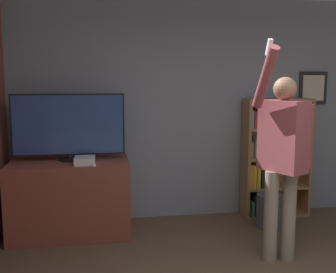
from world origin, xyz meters
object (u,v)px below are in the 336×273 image
at_px(bookshelf, 270,161).
at_px(waste_bin, 270,211).
at_px(person, 283,151).
at_px(game_console, 85,160).
at_px(television, 69,126).

relative_size(bookshelf, waste_bin, 3.77).
bearing_deg(person, game_console, -140.38).
bearing_deg(bookshelf, waste_bin, -111.08).
bearing_deg(bookshelf, television, -174.80).
bearing_deg(game_console, person, -23.48).
distance_m(bookshelf, person, 1.36).
relative_size(television, bookshelf, 0.81).
relative_size(television, game_console, 5.26).
height_order(television, waste_bin, television).
height_order(bookshelf, person, person).
bearing_deg(bookshelf, game_console, -168.79).
distance_m(game_console, person, 2.01).
height_order(television, bookshelf, television).
height_order(television, person, person).
xyz_separation_m(television, person, (2.01, -1.02, -0.16)).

